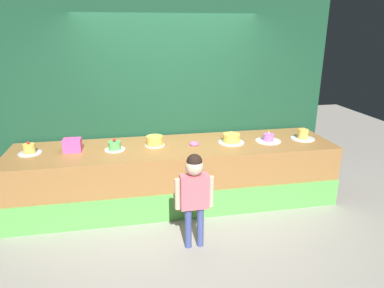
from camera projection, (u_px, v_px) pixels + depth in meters
ground_plane at (182, 219)px, 4.38m from camera, size 12.00×12.00×0.00m
stage_platform at (175, 174)px, 4.72m from camera, size 4.29×1.05×0.81m
curtain_backdrop at (168, 97)px, 5.00m from camera, size 4.75×0.08×2.71m
child_figure at (194, 189)px, 3.62m from camera, size 0.42×0.19×1.09m
pink_box at (72, 145)px, 4.36m from camera, size 0.22×0.17×0.17m
donut at (194, 144)px, 4.62m from camera, size 0.12×0.12×0.04m
cake_far_left at (29, 150)px, 4.30m from camera, size 0.28×0.28×0.16m
cake_left at (115, 146)px, 4.43m from camera, size 0.26×0.26×0.15m
cake_center_left at (155, 141)px, 4.59m from camera, size 0.27×0.27×0.13m
cake_center_right at (231, 139)px, 4.71m from camera, size 0.35×0.35×0.16m
cake_right at (268, 139)px, 4.77m from camera, size 0.35×0.35×0.16m
cake_far_right at (303, 135)px, 4.87m from camera, size 0.34×0.34×0.14m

